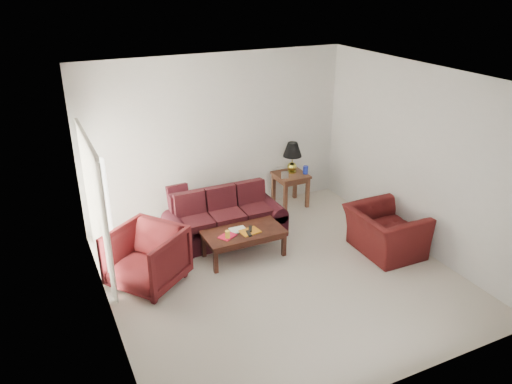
% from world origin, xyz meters
% --- Properties ---
extents(floor, '(5.00, 5.00, 0.00)m').
position_xyz_m(floor, '(0.00, 0.00, 0.00)').
color(floor, beige).
rests_on(floor, ground).
extents(blinds, '(0.10, 2.00, 2.16)m').
position_xyz_m(blinds, '(-2.42, 1.30, 1.08)').
color(blinds, silver).
rests_on(blinds, ground).
extents(sofa, '(2.04, 0.89, 0.83)m').
position_xyz_m(sofa, '(-0.31, 1.43, 0.42)').
color(sofa, black).
rests_on(sofa, ground).
extents(throw_pillow, '(0.39, 0.21, 0.40)m').
position_xyz_m(throw_pillow, '(-0.92, 2.11, 0.66)').
color(throw_pillow, black).
rests_on(throw_pillow, sofa).
extents(end_table, '(0.61, 0.61, 0.66)m').
position_xyz_m(end_table, '(1.37, 2.15, 0.33)').
color(end_table, '#4A2B19').
rests_on(end_table, ground).
extents(table_lamp, '(0.42, 0.42, 0.61)m').
position_xyz_m(table_lamp, '(1.43, 2.21, 0.96)').
color(table_lamp, gold).
rests_on(table_lamp, end_table).
extents(clock, '(0.14, 0.07, 0.13)m').
position_xyz_m(clock, '(1.16, 2.01, 0.72)').
color(clock, silver).
rests_on(clock, end_table).
extents(blue_canister, '(0.13, 0.13, 0.16)m').
position_xyz_m(blue_canister, '(1.63, 2.04, 0.74)').
color(blue_canister, navy).
rests_on(blue_canister, end_table).
extents(picture_frame, '(0.12, 0.15, 0.05)m').
position_xyz_m(picture_frame, '(1.24, 2.34, 0.73)').
color(picture_frame, white).
rests_on(picture_frame, end_table).
extents(floor_lamp, '(0.27, 0.27, 1.59)m').
position_xyz_m(floor_lamp, '(-2.22, 2.01, 0.79)').
color(floor_lamp, white).
rests_on(floor_lamp, ground).
extents(armchair_left, '(1.36, 1.35, 0.89)m').
position_xyz_m(armchair_left, '(-1.87, 0.63, 0.45)').
color(armchair_left, '#481012').
rests_on(armchair_left, ground).
extents(armchair_right, '(1.02, 1.16, 0.75)m').
position_xyz_m(armchair_right, '(1.88, -0.12, 0.37)').
color(armchair_right, '#420F0F').
rests_on(armchair_right, ground).
extents(coffee_table, '(1.32, 0.69, 0.45)m').
position_xyz_m(coffee_table, '(-0.27, 0.75, 0.23)').
color(coffee_table, black).
rests_on(coffee_table, ground).
extents(magazine_red, '(0.33, 0.30, 0.02)m').
position_xyz_m(magazine_red, '(-0.57, 0.70, 0.46)').
color(magazine_red, red).
rests_on(magazine_red, coffee_table).
extents(magazine_white, '(0.26, 0.20, 0.01)m').
position_xyz_m(magazine_white, '(-0.33, 0.83, 0.46)').
color(magazine_white, white).
rests_on(magazine_white, coffee_table).
extents(magazine_orange, '(0.34, 0.27, 0.02)m').
position_xyz_m(magazine_orange, '(-0.19, 0.68, 0.46)').
color(magazine_orange, orange).
rests_on(magazine_orange, coffee_table).
extents(remote_a, '(0.08, 0.19, 0.02)m').
position_xyz_m(remote_a, '(-0.24, 0.60, 0.48)').
color(remote_a, black).
rests_on(remote_a, coffee_table).
extents(remote_b, '(0.13, 0.20, 0.02)m').
position_xyz_m(remote_b, '(-0.16, 0.73, 0.48)').
color(remote_b, black).
rests_on(remote_b, coffee_table).
extents(yellow_glass, '(0.09, 0.09, 0.13)m').
position_xyz_m(yellow_glass, '(-0.59, 0.64, 0.52)').
color(yellow_glass, yellow).
rests_on(yellow_glass, coffee_table).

